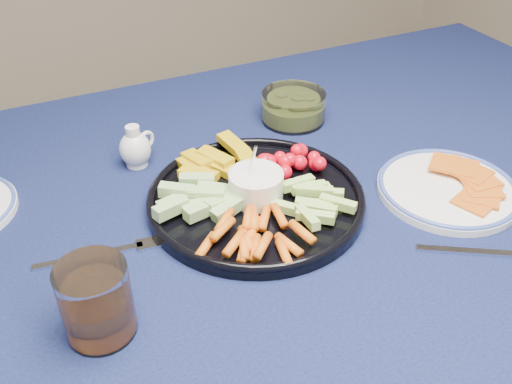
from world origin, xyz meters
name	(u,v)px	position (x,y,z in m)	size (l,w,h in m)	color
dining_table	(277,251)	(0.00, 0.00, 0.66)	(1.67, 1.07, 0.75)	#522E1B
crudite_platter	(255,196)	(-0.03, 0.02, 0.77)	(0.34, 0.34, 0.11)	black
creamer_pitcher	(136,148)	(-0.16, 0.22, 0.78)	(0.07, 0.05, 0.08)	white
pickle_bowl	(293,108)	(0.16, 0.24, 0.77)	(0.12, 0.12, 0.06)	silver
cheese_plate	(448,187)	(0.27, -0.08, 0.76)	(0.22, 0.22, 0.03)	white
juice_tumbler	(97,305)	(-0.30, -0.12, 0.79)	(0.08, 0.08, 0.10)	silver
fork_left	(111,252)	(-0.26, 0.01, 0.75)	(0.18, 0.04, 0.00)	silver
fork_right	(496,253)	(0.23, -0.22, 0.75)	(0.17, 0.11, 0.00)	silver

